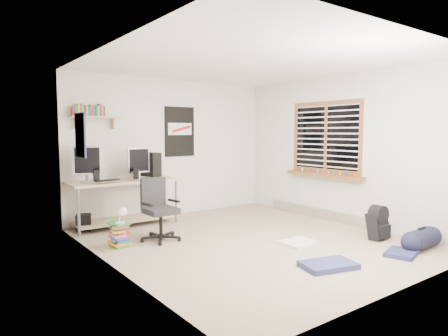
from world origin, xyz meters
TOP-DOWN VIEW (x-y plane):
  - floor at (0.00, 0.00)m, footprint 4.00×4.50m
  - ceiling at (0.00, 0.00)m, footprint 4.00×4.50m
  - back_wall at (0.00, 2.25)m, footprint 4.00×0.01m
  - left_wall at (-2.00, 0.00)m, footprint 0.01×4.50m
  - right_wall at (2.00, 0.00)m, footprint 0.01×4.50m
  - desk at (-1.10, 1.95)m, footprint 1.90×1.27m
  - monitor_left at (-1.69, 1.93)m, footprint 0.42×0.22m
  - monitor_right at (-0.90, 1.76)m, footprint 0.38×0.11m
  - pc_tower at (-0.63, 1.87)m, footprint 0.25×0.41m
  - keyboard at (-1.47, 1.66)m, footprint 0.38×0.17m
  - speaker_left at (-1.62, 1.70)m, footprint 0.10×0.10m
  - speaker_right at (-1.01, 1.63)m, footprint 0.11×0.11m
  - office_chair at (-1.02, 0.77)m, footprint 0.64×0.64m
  - wall_shelf at (-1.45, 2.14)m, footprint 0.80×0.22m
  - poster_back_wall at (0.15, 2.23)m, footprint 0.62×0.03m
  - poster_left_wall at (-1.99, 1.20)m, footprint 0.02×0.42m
  - window at (1.95, 0.30)m, footprint 0.10×1.50m
  - baseboard_heater at (1.96, 0.30)m, footprint 0.08×2.50m
  - backpack at (1.50, -1.05)m, footprint 0.30×0.24m
  - duffel_bag at (1.54, -1.67)m, footprint 0.28×0.28m
  - tshirt at (0.41, -0.54)m, footprint 0.48×0.40m
  - jeans_a at (-0.04, -1.41)m, footprint 0.69×0.53m
  - jeans_b at (1.07, -1.66)m, footprint 0.52×0.44m
  - book_stack at (-1.65, 0.78)m, footprint 0.58×0.54m
  - desk_lamp at (-1.63, 0.76)m, footprint 0.17×0.23m
  - subwoofer at (-1.75, 1.96)m, footprint 0.28×0.28m

SIDE VIEW (x-z plane):
  - floor at x=0.00m, z-range -0.01..0.00m
  - tshirt at x=0.41m, z-range 0.00..0.04m
  - jeans_b at x=1.07m, z-range 0.00..0.05m
  - jeans_a at x=-0.04m, z-range 0.00..0.06m
  - baseboard_heater at x=1.96m, z-range 0.00..0.18m
  - duffel_bag at x=1.54m, z-range -0.13..0.41m
  - subwoofer at x=-1.75m, z-range 0.02..0.26m
  - book_stack at x=-1.65m, z-range -0.01..0.31m
  - backpack at x=1.50m, z-range 0.01..0.39m
  - desk at x=-1.10m, z-range -0.03..0.76m
  - desk_lamp at x=-1.63m, z-range 0.28..0.48m
  - office_chair at x=-1.02m, z-range 0.04..0.94m
  - keyboard at x=-1.47m, z-range 0.80..0.82m
  - speaker_left at x=-1.62m, z-range 0.80..0.97m
  - speaker_right at x=-1.01m, z-range 0.80..0.97m
  - pc_tower at x=-0.63m, z-range 0.80..1.20m
  - monitor_right at x=-0.90m, z-range 0.80..1.21m
  - monitor_left at x=-1.69m, z-range 0.80..1.25m
  - back_wall at x=0.00m, z-range 0.00..2.50m
  - left_wall at x=-2.00m, z-range 0.00..2.50m
  - right_wall at x=2.00m, z-range 0.00..2.50m
  - window at x=1.95m, z-range 0.82..2.08m
  - poster_left_wall at x=-1.99m, z-range 1.20..1.80m
  - poster_back_wall at x=0.15m, z-range 1.09..2.01m
  - wall_shelf at x=-1.45m, z-range 1.66..1.90m
  - ceiling at x=0.00m, z-range 2.50..2.51m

